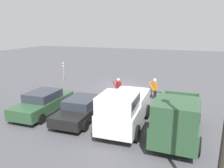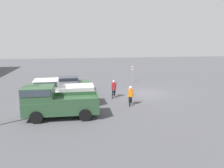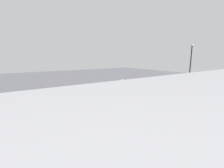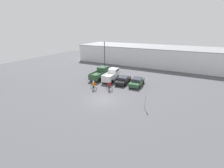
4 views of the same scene
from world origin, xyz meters
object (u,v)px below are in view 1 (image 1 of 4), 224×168
(sedan_0, at_px, (82,108))
(sedan_1, at_px, (43,102))
(cyclist_0, at_px, (118,89))
(pickup_truck_1, at_px, (124,109))
(pickup_truck_0, at_px, (177,117))
(cyclist_1, at_px, (154,88))
(fire_lane_sign, at_px, (63,69))

(sedan_0, xyz_separation_m, sedan_1, (2.80, 0.05, 0.05))
(sedan_0, height_order, cyclist_0, cyclist_0)
(pickup_truck_1, distance_m, cyclist_0, 5.32)
(pickup_truck_0, height_order, pickup_truck_1, pickup_truck_0)
(pickup_truck_1, xyz_separation_m, sedan_0, (2.82, -0.47, -0.50))
(pickup_truck_1, bearing_deg, cyclist_1, -95.25)
(pickup_truck_1, height_order, sedan_0, pickup_truck_1)
(pickup_truck_0, bearing_deg, cyclist_0, -46.25)
(cyclist_0, xyz_separation_m, cyclist_1, (-2.60, -1.07, 0.03))
(pickup_truck_0, xyz_separation_m, fire_lane_sign, (12.15, -8.61, 0.08))
(pickup_truck_1, xyz_separation_m, fire_lane_sign, (9.37, -8.46, 0.10))
(sedan_1, xyz_separation_m, cyclist_1, (-6.17, -5.55, 0.12))
(cyclist_0, bearing_deg, cyclist_1, -157.64)
(pickup_truck_0, height_order, cyclist_1, pickup_truck_0)
(fire_lane_sign, bearing_deg, sedan_1, 115.00)
(sedan_0, height_order, sedan_1, sedan_1)
(pickup_truck_1, height_order, cyclist_1, pickup_truck_1)
(sedan_0, bearing_deg, sedan_1, 1.06)
(sedan_1, bearing_deg, pickup_truck_0, 176.14)
(cyclist_0, distance_m, cyclist_1, 2.81)
(pickup_truck_1, relative_size, sedan_1, 1.05)
(pickup_truck_0, relative_size, sedan_1, 1.11)
(sedan_1, relative_size, cyclist_1, 2.84)
(sedan_0, xyz_separation_m, cyclist_0, (-0.77, -4.43, 0.14))
(sedan_0, bearing_deg, pickup_truck_1, 170.59)
(cyclist_1, bearing_deg, pickup_truck_0, 110.07)
(sedan_1, bearing_deg, fire_lane_sign, -65.00)
(sedan_1, bearing_deg, cyclist_1, -138.03)
(cyclist_1, bearing_deg, sedan_1, 41.97)
(pickup_truck_0, xyz_separation_m, cyclist_1, (2.23, -6.11, -0.36))
(pickup_truck_0, xyz_separation_m, cyclist_0, (4.83, -5.05, -0.39))
(sedan_1, bearing_deg, cyclist_0, -128.56)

